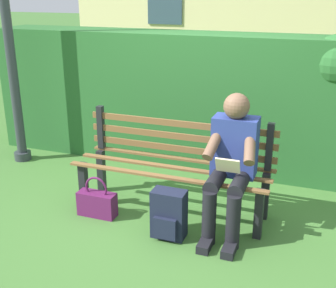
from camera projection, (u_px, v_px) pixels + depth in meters
ground at (172, 211)px, 4.14m from camera, size 60.00×60.00×0.00m
park_bench at (175, 163)px, 4.06m from camera, size 1.84×0.51×0.91m
person_seated at (231, 161)px, 3.65m from camera, size 0.44×0.73×1.20m
hedge_backdrop at (197, 98)px, 5.07m from camera, size 5.04×0.69×1.59m
backpack at (169, 215)px, 3.66m from camera, size 0.28×0.24×0.42m
handbag at (97, 203)px, 4.03m from camera, size 0.36×0.14×0.39m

